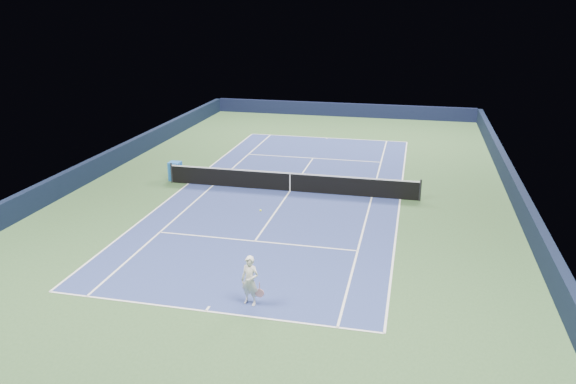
# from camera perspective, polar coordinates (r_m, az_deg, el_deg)

# --- Properties ---
(ground) EXTENTS (40.00, 40.00, 0.00)m
(ground) POSITION_cam_1_polar(r_m,az_deg,el_deg) (28.36, 0.21, 0.09)
(ground) COLOR #31512C
(ground) RESTS_ON ground
(wall_far) EXTENTS (22.00, 0.35, 1.10)m
(wall_far) POSITION_cam_1_polar(r_m,az_deg,el_deg) (47.18, 5.57, 8.31)
(wall_far) COLOR black
(wall_far) RESTS_ON ground
(wall_right) EXTENTS (0.35, 40.00, 1.10)m
(wall_right) POSITION_cam_1_polar(r_m,az_deg,el_deg) (28.00, 22.36, -0.45)
(wall_right) COLOR black
(wall_right) RESTS_ON ground
(wall_left) EXTENTS (0.35, 40.00, 1.10)m
(wall_left) POSITION_cam_1_polar(r_m,az_deg,el_deg) (32.24, -18.93, 2.39)
(wall_left) COLOR black
(wall_left) RESTS_ON ground
(court_surface) EXTENTS (10.97, 23.77, 0.01)m
(court_surface) POSITION_cam_1_polar(r_m,az_deg,el_deg) (28.36, 0.21, 0.09)
(court_surface) COLOR navy
(court_surface) RESTS_ON ground
(baseline_far) EXTENTS (10.97, 0.08, 0.00)m
(baseline_far) POSITION_cam_1_polar(r_m,az_deg,el_deg) (39.60, 4.01, 5.51)
(baseline_far) COLOR white
(baseline_far) RESTS_ON ground
(baseline_near) EXTENTS (10.97, 0.08, 0.00)m
(baseline_near) POSITION_cam_1_polar(r_m,az_deg,el_deg) (17.97, -8.34, -11.88)
(baseline_near) COLOR white
(baseline_near) RESTS_ON ground
(sideline_doubles_right) EXTENTS (0.08, 23.77, 0.00)m
(sideline_doubles_right) POSITION_cam_1_polar(r_m,az_deg,el_deg) (27.74, 11.33, -0.71)
(sideline_doubles_right) COLOR white
(sideline_doubles_right) RESTS_ON ground
(sideline_doubles_left) EXTENTS (0.08, 23.77, 0.00)m
(sideline_doubles_left) POSITION_cam_1_polar(r_m,az_deg,el_deg) (29.98, -10.07, 0.86)
(sideline_doubles_left) COLOR white
(sideline_doubles_left) RESTS_ON ground
(sideline_singles_right) EXTENTS (0.08, 23.77, 0.00)m
(sideline_singles_right) POSITION_cam_1_polar(r_m,az_deg,el_deg) (27.80, 8.51, -0.51)
(sideline_singles_right) COLOR white
(sideline_singles_right) RESTS_ON ground
(sideline_singles_left) EXTENTS (0.08, 23.77, 0.00)m
(sideline_singles_left) POSITION_cam_1_polar(r_m,az_deg,el_deg) (29.49, -7.62, 0.68)
(sideline_singles_left) COLOR white
(sideline_singles_left) RESTS_ON ground
(service_line_far) EXTENTS (8.23, 0.08, 0.00)m
(service_line_far) POSITION_cam_1_polar(r_m,az_deg,el_deg) (34.36, 2.56, 3.46)
(service_line_far) COLOR white
(service_line_far) RESTS_ON ground
(service_line_near) EXTENTS (8.23, 0.08, 0.00)m
(service_line_near) POSITION_cam_1_polar(r_m,az_deg,el_deg) (22.58, -3.38, -5.00)
(service_line_near) COLOR white
(service_line_near) RESTS_ON ground
(center_service_line) EXTENTS (0.08, 12.80, 0.00)m
(center_service_line) POSITION_cam_1_polar(r_m,az_deg,el_deg) (28.36, 0.21, 0.10)
(center_service_line) COLOR white
(center_service_line) RESTS_ON ground
(center_mark_far) EXTENTS (0.08, 0.30, 0.00)m
(center_mark_far) POSITION_cam_1_polar(r_m,az_deg,el_deg) (39.45, 3.98, 5.46)
(center_mark_far) COLOR white
(center_mark_far) RESTS_ON ground
(center_mark_near) EXTENTS (0.08, 0.30, 0.00)m
(center_mark_near) POSITION_cam_1_polar(r_m,az_deg,el_deg) (18.09, -8.17, -11.65)
(center_mark_near) COLOR white
(center_mark_near) RESTS_ON ground
(tennis_net) EXTENTS (12.90, 0.10, 1.07)m
(tennis_net) POSITION_cam_1_polar(r_m,az_deg,el_deg) (28.20, 0.21, 1.06)
(tennis_net) COLOR black
(tennis_net) RESTS_ON ground
(sponsor_cube) EXTENTS (0.63, 0.56, 1.00)m
(sponsor_cube) POSITION_cam_1_polar(r_m,az_deg,el_deg) (30.59, -11.38, 2.10)
(sponsor_cube) COLOR blue
(sponsor_cube) RESTS_ON ground
(tennis_player) EXTENTS (0.80, 1.30, 2.85)m
(tennis_player) POSITION_cam_1_polar(r_m,az_deg,el_deg) (17.82, -3.87, -8.98)
(tennis_player) COLOR white
(tennis_player) RESTS_ON ground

